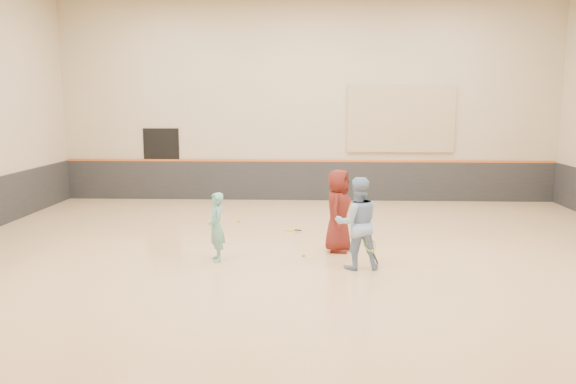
{
  "coord_description": "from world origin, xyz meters",
  "views": [
    {
      "loc": [
        0.13,
        -11.1,
        3.01
      ],
      "look_at": [
        -0.36,
        0.4,
        1.15
      ],
      "focal_mm": 35.0,
      "sensor_mm": 36.0,
      "label": 1
    }
  ],
  "objects_px": {
    "young_man": "(338,211)",
    "spare_racket": "(290,228)",
    "girl": "(216,227)",
    "instructor": "(357,223)"
  },
  "relations": [
    {
      "from": "spare_racket",
      "to": "girl",
      "type": "bearing_deg",
      "value": -116.47
    },
    {
      "from": "girl",
      "to": "instructor",
      "type": "distance_m",
      "value": 2.67
    },
    {
      "from": "young_man",
      "to": "spare_racket",
      "type": "height_order",
      "value": "young_man"
    },
    {
      "from": "instructor",
      "to": "young_man",
      "type": "bearing_deg",
      "value": -84.2
    },
    {
      "from": "instructor",
      "to": "spare_racket",
      "type": "distance_m",
      "value": 3.37
    },
    {
      "from": "girl",
      "to": "instructor",
      "type": "xyz_separation_m",
      "value": [
        2.63,
        -0.39,
        0.18
      ]
    },
    {
      "from": "young_man",
      "to": "spare_racket",
      "type": "bearing_deg",
      "value": 44.37
    },
    {
      "from": "girl",
      "to": "spare_racket",
      "type": "relative_size",
      "value": 1.99
    },
    {
      "from": "instructor",
      "to": "girl",
      "type": "bearing_deg",
      "value": -16.3
    },
    {
      "from": "girl",
      "to": "young_man",
      "type": "bearing_deg",
      "value": 88.96
    }
  ]
}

